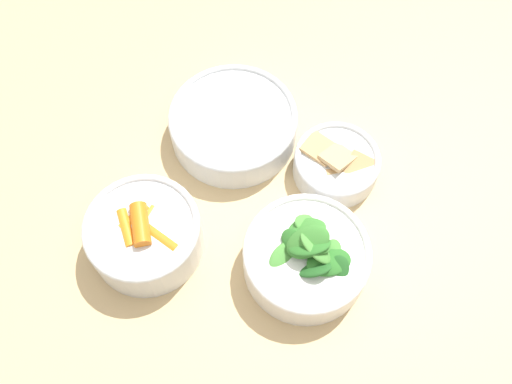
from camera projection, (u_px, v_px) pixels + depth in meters
ground_plane at (250, 325)px, 1.50m from camera, size 10.00×10.00×0.00m
dining_table at (245, 223)px, 0.91m from camera, size 1.35×1.06×0.76m
bowl_carrots at (145, 234)px, 0.76m from camera, size 0.15×0.15×0.08m
bowl_greens at (307, 257)px, 0.75m from camera, size 0.17×0.17×0.10m
bowl_beans_hotdog at (233, 125)px, 0.85m from camera, size 0.19×0.19×0.05m
bowl_cookies at (337, 164)px, 0.82m from camera, size 0.12×0.12×0.05m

